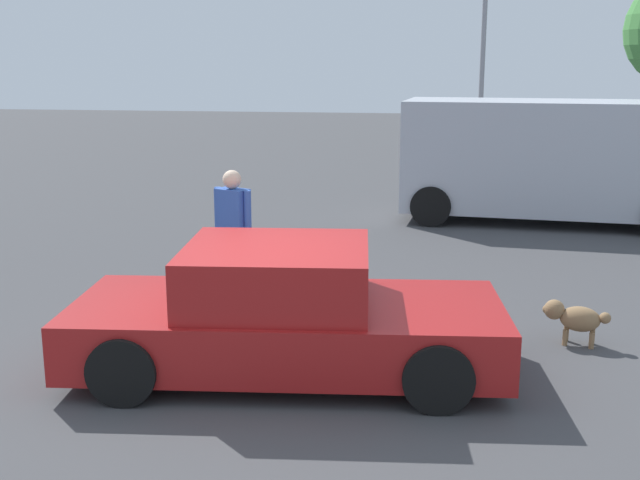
{
  "coord_description": "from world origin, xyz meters",
  "views": [
    {
      "loc": [
        1.72,
        -7.15,
        3.04
      ],
      "look_at": [
        0.22,
        2.08,
        0.9
      ],
      "focal_mm": 44.13,
      "sensor_mm": 36.0,
      "label": 1
    }
  ],
  "objects_px": {
    "van_white": "(544,157)",
    "light_post_mid": "(485,14)",
    "pedestrian": "(233,225)",
    "sedan_foreground": "(285,315)",
    "dog": "(575,317)"
  },
  "relations": [
    {
      "from": "van_white",
      "to": "light_post_mid",
      "type": "distance_m",
      "value": 8.28
    },
    {
      "from": "pedestrian",
      "to": "sedan_foreground",
      "type": "bearing_deg",
      "value": -127.46
    },
    {
      "from": "sedan_foreground",
      "to": "van_white",
      "type": "relative_size",
      "value": 0.81
    },
    {
      "from": "van_white",
      "to": "pedestrian",
      "type": "height_order",
      "value": "van_white"
    },
    {
      "from": "van_white",
      "to": "light_post_mid",
      "type": "xyz_separation_m",
      "value": [
        -0.95,
        7.63,
        3.07
      ]
    },
    {
      "from": "van_white",
      "to": "light_post_mid",
      "type": "relative_size",
      "value": 0.85
    },
    {
      "from": "light_post_mid",
      "to": "van_white",
      "type": "bearing_deg",
      "value": -82.89
    },
    {
      "from": "dog",
      "to": "van_white",
      "type": "height_order",
      "value": "van_white"
    },
    {
      "from": "sedan_foreground",
      "to": "van_white",
      "type": "distance_m",
      "value": 8.88
    },
    {
      "from": "sedan_foreground",
      "to": "light_post_mid",
      "type": "relative_size",
      "value": 0.69
    },
    {
      "from": "light_post_mid",
      "to": "dog",
      "type": "bearing_deg",
      "value": -87.79
    },
    {
      "from": "sedan_foreground",
      "to": "van_white",
      "type": "height_order",
      "value": "van_white"
    },
    {
      "from": "dog",
      "to": "light_post_mid",
      "type": "xyz_separation_m",
      "value": [
        -0.56,
        14.55,
        4.01
      ]
    },
    {
      "from": "light_post_mid",
      "to": "sedan_foreground",
      "type": "bearing_deg",
      "value": -98.63
    },
    {
      "from": "van_white",
      "to": "light_post_mid",
      "type": "bearing_deg",
      "value": -78.33
    }
  ]
}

